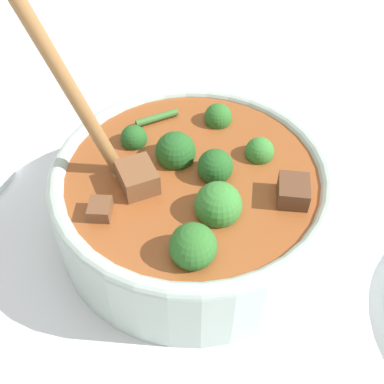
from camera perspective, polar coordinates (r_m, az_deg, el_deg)
ground_plane at (r=0.50m, az=0.00°, el=-4.23°), size 4.00×4.00×0.00m
stew_bowl at (r=0.46m, az=-0.02°, el=-0.37°), size 0.26×0.26×0.28m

